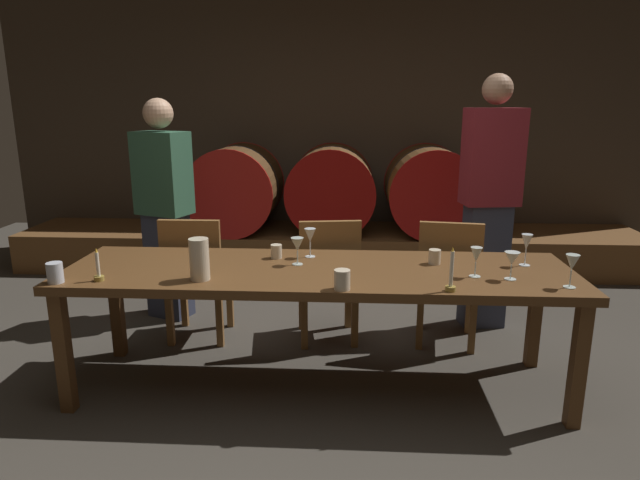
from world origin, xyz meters
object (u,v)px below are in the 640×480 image
object	(u,v)px
wine_barrel_right	(430,190)
wine_glass_far_right	(572,264)
cup_far_left	(55,273)
candle_left	(98,272)
wine_glass_far_left	(297,245)
wine_barrel_left	(237,188)
chair_left	(196,273)
candle_right	(451,279)
guest_right	(489,202)
wine_glass_left	(310,236)
wine_glass_center_left	(476,256)
dining_table	(318,279)
pitcher	(199,259)
cup_center_right	(342,280)
chair_center	(328,274)
wine_barrel_center	(332,189)
chair_right	(448,277)
cup_far_right	(435,257)
guest_left	(165,208)
wine_glass_right	(527,243)
cup_center_left	(276,251)
wine_glass_center_right	(512,259)

from	to	relation	value
wine_barrel_right	wine_glass_far_right	xyz separation A→B (m)	(0.33, -2.67, 0.06)
cup_far_left	wine_glass_far_right	bearing A→B (deg)	1.59
candle_left	wine_glass_far_left	bearing A→B (deg)	19.19
wine_barrel_left	chair_left	bearing A→B (deg)	-87.41
candle_left	candle_right	size ratio (longest dim) A/B	0.78
guest_right	candle_left	world-z (taller)	guest_right
wine_glass_left	wine_glass_center_left	bearing A→B (deg)	-20.17
dining_table	pitcher	bearing A→B (deg)	-158.96
wine_barrel_right	cup_center_right	xyz separation A→B (m)	(-0.80, -2.77, -0.02)
candle_left	pitcher	bearing A→B (deg)	5.52
dining_table	wine_glass_left	size ratio (longest dim) A/B	16.14
candle_left	cup_center_right	distance (m)	1.26
wine_barrel_left	chair_left	xyz separation A→B (m)	(0.08, -1.83, -0.30)
dining_table	chair_center	world-z (taller)	chair_center
wine_barrel_center	candle_left	xyz separation A→B (m)	(-1.10, -2.70, -0.02)
chair_right	cup_far_right	world-z (taller)	chair_right
chair_center	wine_glass_left	distance (m)	0.54
guest_left	candle_left	bearing A→B (deg)	114.95
wine_barrel_left	cup_center_right	xyz separation A→B (m)	(1.09, -2.77, -0.02)
guest_left	wine_barrel_right	bearing A→B (deg)	-126.30
chair_right	wine_glass_left	distance (m)	1.03
wine_glass_right	wine_glass_center_left	bearing A→B (deg)	-145.60
wine_barrel_left	chair_right	distance (m)	2.56
chair_center	guest_left	bearing A→B (deg)	-26.93
cup_center_left	chair_left	bearing A→B (deg)	146.50
wine_glass_center_right	cup_far_left	bearing A→B (deg)	-175.47
cup_center_left	wine_glass_far_left	bearing A→B (deg)	-42.65
dining_table	wine_barrel_left	bearing A→B (deg)	111.43
candle_left	chair_right	bearing A→B (deg)	24.52
candle_right	wine_glass_far_left	size ratio (longest dim) A/B	1.44
candle_right	pitcher	world-z (taller)	candle_right
wine_glass_center_left	dining_table	bearing A→B (deg)	173.00
candle_left	cup_far_right	distance (m)	1.82
wine_glass_left	cup_center_right	size ratio (longest dim) A/B	1.72
wine_glass_far_left	cup_center_left	xyz separation A→B (m)	(-0.14, 0.13, -0.07)
wine_barrel_center	wine_glass_far_left	xyz separation A→B (m)	(-0.11, -2.36, 0.05)
guest_left	cup_far_right	distance (m)	2.08
wine_glass_center_left	wine_glass_far_right	size ratio (longest dim) A/B	0.95
guest_right	cup_far_left	distance (m)	2.81
wine_glass_right	wine_glass_far_right	xyz separation A→B (m)	(0.11, -0.37, -0.01)
chair_right	cup_far_right	distance (m)	0.58
wine_barrel_center	wine_glass_center_right	world-z (taller)	wine_barrel_center
chair_right	wine_glass_center_left	bearing A→B (deg)	98.49
wine_glass_center_right	cup_center_left	bearing A→B (deg)	165.35
wine_glass_far_left	dining_table	bearing A→B (deg)	-28.64
candle_left	cup_center_right	bearing A→B (deg)	-3.01
guest_left	chair_center	bearing A→B (deg)	-177.96
wine_glass_far_left	cup_center_right	size ratio (longest dim) A/B	1.55
cup_center_left	cup_center_right	size ratio (longest dim) A/B	0.81
wine_barrel_right	wine_glass_center_left	size ratio (longest dim) A/B	5.55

